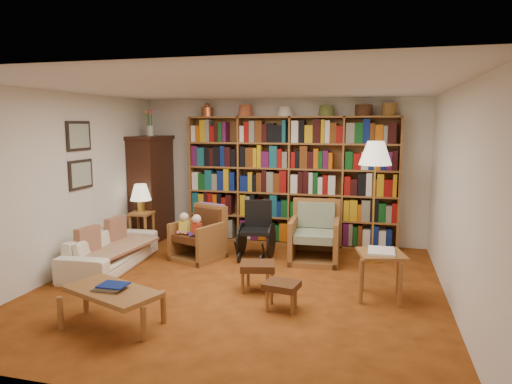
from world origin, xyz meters
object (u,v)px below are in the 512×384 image
(armchair_sage, at_px, (315,238))
(floor_lamp, at_px, (375,158))
(side_table_papers, at_px, (381,260))
(armchair_leather, at_px, (200,236))
(coffee_table, at_px, (112,294))
(sofa, at_px, (111,250))
(side_table_lamp, at_px, (142,223))
(wheelchair, at_px, (256,232))
(footstool_b, at_px, (282,287))
(footstool_a, at_px, (258,268))

(armchair_sage, relative_size, floor_lamp, 0.50)
(armchair_sage, height_order, side_table_papers, armchair_sage)
(armchair_leather, bearing_deg, coffee_table, -89.16)
(sofa, distance_m, armchair_sage, 3.04)
(side_table_papers, bearing_deg, side_table_lamp, 160.67)
(wheelchair, relative_size, coffee_table, 0.78)
(floor_lamp, height_order, side_table_papers, floor_lamp)
(armchair_leather, relative_size, footstool_b, 2.10)
(armchair_sage, height_order, wheelchair, armchair_sage)
(armchair_sage, relative_size, side_table_papers, 1.49)
(coffee_table, bearing_deg, side_table_lamp, 113.08)
(armchair_sage, bearing_deg, floor_lamp, 10.42)
(sofa, relative_size, armchair_leather, 2.04)
(wheelchair, height_order, footstool_a, wheelchair)
(side_table_lamp, relative_size, wheelchair, 0.69)
(sofa, xyz_separation_m, armchair_leather, (1.07, 0.78, 0.08))
(side_table_papers, height_order, coffee_table, side_table_papers)
(floor_lamp, xyz_separation_m, coffee_table, (-2.55, -3.02, -1.22))
(side_table_papers, distance_m, footstool_b, 1.25)
(side_table_lamp, height_order, floor_lamp, floor_lamp)
(coffee_table, bearing_deg, armchair_sage, 59.14)
(wheelchair, xyz_separation_m, side_table_papers, (1.87, -1.30, 0.07))
(armchair_sage, relative_size, coffee_table, 0.81)
(armchair_leather, relative_size, footstool_a, 1.78)
(sofa, bearing_deg, footstool_a, -103.67)
(side_table_lamp, bearing_deg, footstool_b, -35.08)
(floor_lamp, bearing_deg, footstool_b, -114.07)
(side_table_lamp, height_order, footstool_b, side_table_lamp)
(side_table_lamp, xyz_separation_m, floor_lamp, (3.76, 0.19, 1.14))
(floor_lamp, height_order, coffee_table, floor_lamp)
(side_table_lamp, bearing_deg, floor_lamp, 2.84)
(armchair_leather, distance_m, footstool_a, 1.68)
(wheelchair, bearing_deg, sofa, -151.33)
(side_table_papers, relative_size, footstool_a, 1.24)
(side_table_lamp, xyz_separation_m, armchair_sage, (2.92, 0.03, -0.08))
(side_table_lamp, relative_size, armchair_leather, 0.69)
(side_table_lamp, relative_size, footstool_b, 1.45)
(armchair_leather, xyz_separation_m, coffee_table, (0.04, -2.51, 0.01))
(armchair_sage, relative_size, footstool_a, 1.85)
(armchair_sage, height_order, footstool_b, armchair_sage)
(armchair_leather, relative_size, coffee_table, 0.77)
(footstool_b, relative_size, coffee_table, 0.37)
(side_table_lamp, xyz_separation_m, coffee_table, (1.21, -2.83, -0.08))
(footstool_b, bearing_deg, coffee_table, -151.47)
(armchair_leather, xyz_separation_m, wheelchair, (0.84, 0.26, 0.06))
(wheelchair, distance_m, side_table_papers, 2.28)
(footstool_a, bearing_deg, footstool_b, -50.84)
(footstool_a, bearing_deg, armchair_leather, 136.77)
(sofa, bearing_deg, armchair_sage, -72.67)
(side_table_papers, bearing_deg, footstool_b, -150.48)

